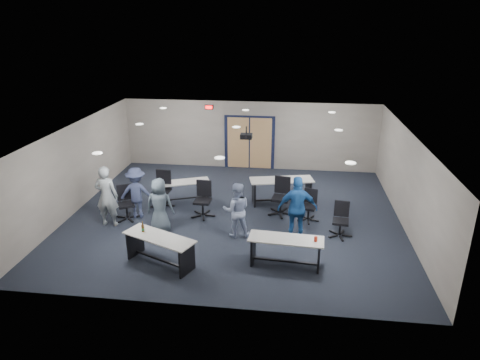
# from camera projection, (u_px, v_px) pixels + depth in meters

# --- Properties ---
(floor) EXTENTS (10.00, 10.00, 0.00)m
(floor) POSITION_uv_depth(u_px,v_px,m) (234.00, 215.00, 13.25)
(floor) COLOR black
(floor) RESTS_ON ground
(back_wall) EXTENTS (10.00, 0.04, 2.70)m
(back_wall) POSITION_uv_depth(u_px,v_px,m) (250.00, 135.00, 16.93)
(back_wall) COLOR gray
(back_wall) RESTS_ON floor
(front_wall) EXTENTS (10.00, 0.04, 2.70)m
(front_wall) POSITION_uv_depth(u_px,v_px,m) (204.00, 251.00, 8.59)
(front_wall) COLOR gray
(front_wall) RESTS_ON floor
(left_wall) EXTENTS (0.04, 9.00, 2.70)m
(left_wall) POSITION_uv_depth(u_px,v_px,m) (76.00, 167.00, 13.34)
(left_wall) COLOR gray
(left_wall) RESTS_ON floor
(right_wall) EXTENTS (0.04, 9.00, 2.70)m
(right_wall) POSITION_uv_depth(u_px,v_px,m) (408.00, 182.00, 12.19)
(right_wall) COLOR gray
(right_wall) RESTS_ON floor
(ceiling) EXTENTS (10.00, 9.00, 0.04)m
(ceiling) POSITION_uv_depth(u_px,v_px,m) (234.00, 130.00, 12.28)
(ceiling) COLOR white
(ceiling) RESTS_ON back_wall
(double_door) EXTENTS (2.00, 0.07, 2.20)m
(double_door) POSITION_uv_depth(u_px,v_px,m) (249.00, 143.00, 17.01)
(double_door) COLOR black
(double_door) RESTS_ON back_wall
(exit_sign) EXTENTS (0.32, 0.07, 0.18)m
(exit_sign) POSITION_uv_depth(u_px,v_px,m) (209.00, 107.00, 16.67)
(exit_sign) COLOR black
(exit_sign) RESTS_ON back_wall
(ceiling_projector) EXTENTS (0.35, 0.32, 0.37)m
(ceiling_projector) POSITION_uv_depth(u_px,v_px,m) (246.00, 136.00, 12.81)
(ceiling_projector) COLOR black
(ceiling_projector) RESTS_ON ceiling
(ceiling_can_lights) EXTENTS (6.24, 5.74, 0.02)m
(ceiling_can_lights) POSITION_uv_depth(u_px,v_px,m) (235.00, 129.00, 12.52)
(ceiling_can_lights) COLOR white
(ceiling_can_lights) RESTS_ON ceiling
(table_front_left) EXTENTS (1.96, 1.33, 1.04)m
(table_front_left) POSITION_uv_depth(u_px,v_px,m) (159.00, 245.00, 10.46)
(table_front_left) COLOR #A7A49E
(table_front_left) RESTS_ON floor
(table_front_right) EXTENTS (1.85, 0.73, 0.86)m
(table_front_right) POSITION_uv_depth(u_px,v_px,m) (286.00, 247.00, 10.42)
(table_front_right) COLOR #A7A49E
(table_front_right) RESTS_ON floor
(table_back_left) EXTENTS (1.79, 1.17, 0.69)m
(table_back_left) POSITION_uv_depth(u_px,v_px,m) (184.00, 188.00, 14.09)
(table_back_left) COLOR #A7A49E
(table_back_left) RESTS_ON floor
(table_back_right) EXTENTS (2.13, 1.10, 0.83)m
(table_back_right) POSITION_uv_depth(u_px,v_px,m) (281.00, 187.00, 13.93)
(table_back_right) COLOR #A7A49E
(table_back_right) RESTS_ON floor
(chair_back_a) EXTENTS (0.79, 0.79, 1.17)m
(chair_back_a) POSITION_uv_depth(u_px,v_px,m) (162.00, 189.00, 13.67)
(chair_back_a) COLOR black
(chair_back_a) RESTS_ON floor
(chair_back_b) EXTENTS (0.73, 0.73, 1.10)m
(chair_back_b) POSITION_uv_depth(u_px,v_px,m) (202.00, 200.00, 12.98)
(chair_back_b) COLOR black
(chair_back_b) RESTS_ON floor
(chair_back_c) EXTENTS (0.84, 0.84, 1.17)m
(chair_back_c) POSITION_uv_depth(u_px,v_px,m) (281.00, 197.00, 13.10)
(chair_back_c) COLOR black
(chair_back_c) RESTS_ON floor
(chair_back_d) EXTENTS (0.74, 0.74, 0.96)m
(chair_back_d) POSITION_uv_depth(u_px,v_px,m) (309.00, 206.00, 12.74)
(chair_back_d) COLOR black
(chair_back_d) RESTS_ON floor
(chair_loose_left) EXTENTS (0.88, 0.88, 1.04)m
(chair_loose_left) POSITION_uv_depth(u_px,v_px,m) (126.00, 203.00, 12.81)
(chair_loose_left) COLOR black
(chair_loose_left) RESTS_ON floor
(chair_loose_right) EXTENTS (0.70, 0.70, 0.99)m
(chair_loose_right) POSITION_uv_depth(u_px,v_px,m) (341.00, 220.00, 11.80)
(chair_loose_right) COLOR black
(chair_loose_right) RESTS_ON floor
(person_gray) EXTENTS (0.68, 0.46, 1.83)m
(person_gray) POSITION_uv_depth(u_px,v_px,m) (107.00, 196.00, 12.31)
(person_gray) COLOR #9BA4A9
(person_gray) RESTS_ON floor
(person_plaid) EXTENTS (0.78, 0.51, 1.59)m
(person_plaid) POSITION_uv_depth(u_px,v_px,m) (160.00, 205.00, 12.00)
(person_plaid) COLOR #4C5B68
(person_plaid) RESTS_ON floor
(person_lightblue) EXTENTS (0.86, 0.72, 1.58)m
(person_lightblue) POSITION_uv_depth(u_px,v_px,m) (237.00, 210.00, 11.73)
(person_lightblue) COLOR #A0AFD4
(person_lightblue) RESTS_ON floor
(person_navy) EXTENTS (1.11, 0.56, 1.83)m
(person_navy) POSITION_uv_depth(u_px,v_px,m) (297.00, 209.00, 11.51)
(person_navy) COLOR navy
(person_navy) RESTS_ON floor
(person_back) EXTENTS (1.10, 0.74, 1.59)m
(person_back) POSITION_uv_depth(u_px,v_px,m) (137.00, 193.00, 12.86)
(person_back) COLOR #384165
(person_back) RESTS_ON floor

